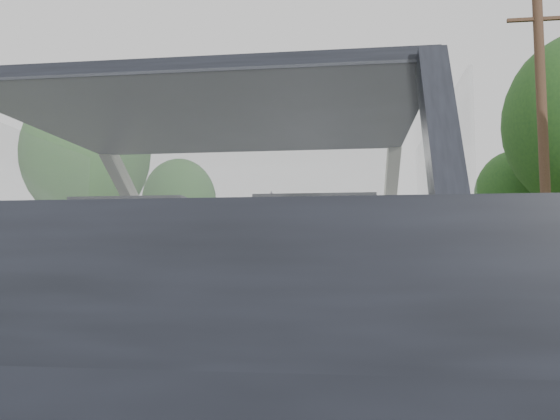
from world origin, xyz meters
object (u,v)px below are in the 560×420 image
(cat, at_px, (308,217))
(other_car, at_px, (348,259))
(highway_sign, at_px, (454,252))
(subject_car, at_px, (238,280))
(utility_pole, at_px, (543,136))

(cat, distance_m, other_car, 23.66)
(other_car, height_order, highway_sign, highway_sign)
(subject_car, bearing_deg, cat, 65.54)
(utility_pole, bearing_deg, subject_car, -114.31)
(cat, distance_m, utility_pole, 14.33)
(cat, relative_size, highway_sign, 0.22)
(highway_sign, bearing_deg, other_car, -176.98)
(subject_car, relative_size, utility_pole, 0.47)
(cat, xyz_separation_m, utility_pole, (5.75, 12.73, 3.21))
(highway_sign, bearing_deg, cat, -108.89)
(subject_car, xyz_separation_m, highway_sign, (5.72, 25.18, 0.43))
(subject_car, height_order, cat, subject_car)
(utility_pole, bearing_deg, other_car, 116.91)
(other_car, bearing_deg, cat, -100.96)
(utility_pole, bearing_deg, highway_sign, 91.57)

